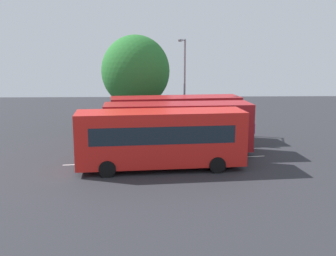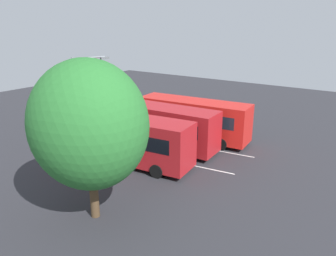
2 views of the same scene
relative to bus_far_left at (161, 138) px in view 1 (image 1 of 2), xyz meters
The scene contains 9 objects.
ground_plane 3.87m from the bus_far_left, 83.12° to the left, with size 63.79×63.79×0.00m, color #2B2B30.
bus_far_left is the anchor object (origin of this frame).
bus_center_left 3.36m from the bus_far_left, 70.28° to the left, with size 9.43×3.02×3.30m.
bus_center_right 6.88m from the bus_far_left, 80.09° to the left, with size 9.51×3.49×3.30m.
pedestrian 8.29m from the bus_far_left, 38.83° to the left, with size 0.39×0.39×1.82m.
street_lamp 10.42m from the bus_far_left, 78.69° to the left, with size 0.73×2.41×7.46m.
depot_tree 13.31m from the bus_far_left, 98.83° to the left, with size 5.85×5.27×7.90m.
lane_stripe_outer_left 2.50m from the bus_far_left, 76.39° to the left, with size 12.44×0.12×0.01m, color silver.
lane_stripe_inner_left 5.43m from the bus_far_left, 85.41° to the left, with size 12.44×0.12×0.01m, color silver.
Camera 1 is at (-0.76, -24.91, 6.58)m, focal length 42.28 mm.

